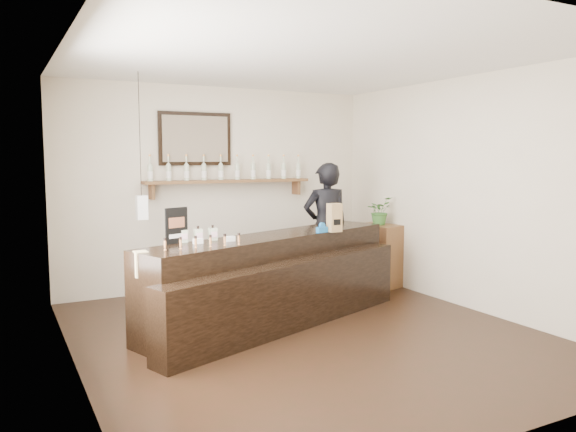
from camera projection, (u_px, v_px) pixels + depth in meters
The scene contains 10 objects.
ground at pixel (307, 334), 5.84m from camera, with size 5.00×5.00×0.00m, color black.
room_shell at pixel (307, 170), 5.66m from camera, with size 5.00×5.00×5.00m.
back_wall_decor at pixel (211, 162), 7.67m from camera, with size 2.66×0.96×1.69m.
counter at pixel (277, 281), 6.27m from camera, with size 3.43×2.03×1.12m.
promo_sign at pixel (177, 226), 5.70m from camera, with size 0.26×0.10×0.37m.
paper_bag at pixel (334, 218), 6.59m from camera, with size 0.16×0.12×0.34m.
tape_dispenser at pixel (322, 229), 6.55m from camera, with size 0.15×0.08×0.12m.
side_cabinet at pixel (379, 255), 7.99m from camera, with size 0.58×0.70×0.88m.
potted_plant at pixel (379, 211), 7.92m from camera, with size 0.36×0.31×0.39m, color #396F2C.
shopkeeper at pixel (326, 219), 7.64m from camera, with size 0.72×0.48×1.99m, color black.
Camera 1 is at (-2.82, -4.93, 1.83)m, focal length 35.00 mm.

